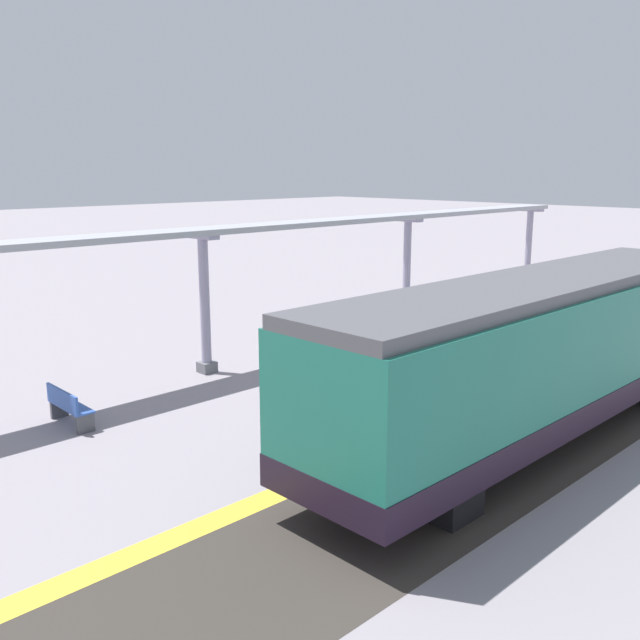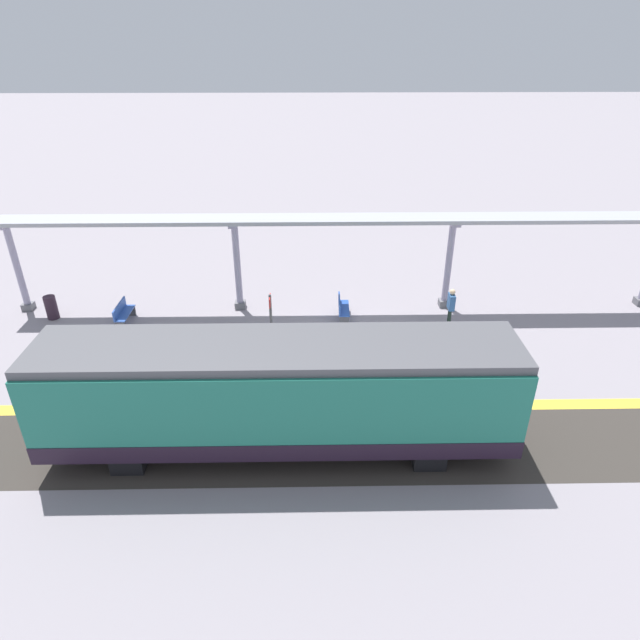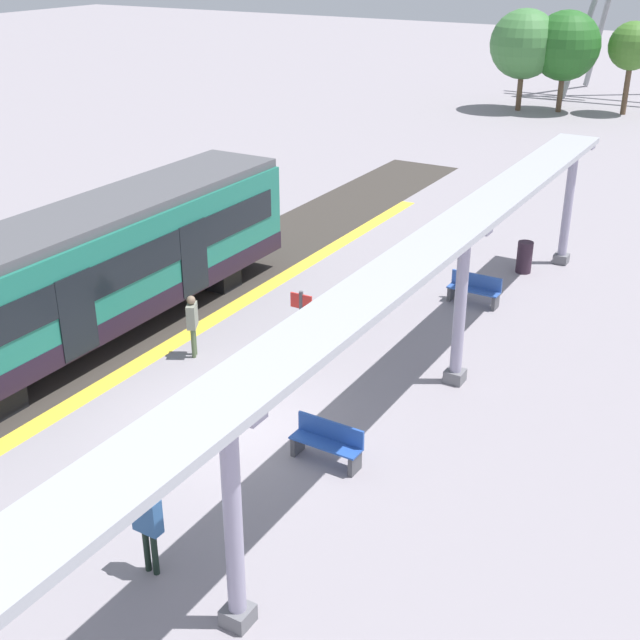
# 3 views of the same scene
# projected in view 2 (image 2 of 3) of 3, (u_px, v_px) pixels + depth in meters

# --- Properties ---
(ground_plane) EXTENTS (176.00, 176.00, 0.00)m
(ground_plane) POSITION_uv_depth(u_px,v_px,m) (344.00, 348.00, 20.87)
(ground_plane) COLOR gray
(tactile_edge_strip) EXTENTS (0.53, 34.37, 0.01)m
(tactile_edge_strip) POSITION_uv_depth(u_px,v_px,m) (350.00, 407.00, 17.67)
(tactile_edge_strip) COLOR yellow
(tactile_edge_strip) RESTS_ON ground
(trackbed) EXTENTS (3.20, 46.37, 0.01)m
(trackbed) POSITION_uv_depth(u_px,v_px,m) (354.00, 446.00, 16.04)
(trackbed) COLOR #38332D
(trackbed) RESTS_ON ground
(train_near_carriage) EXTENTS (2.65, 13.03, 3.48)m
(train_near_carriage) POSITION_uv_depth(u_px,v_px,m) (279.00, 396.00, 15.13)
(train_near_carriage) COLOR #1D705D
(train_near_carriage) RESTS_ON ground
(canopy_pillar_second) EXTENTS (1.10, 0.44, 3.89)m
(canopy_pillar_second) POSITION_uv_depth(u_px,v_px,m) (449.00, 264.00, 23.03)
(canopy_pillar_second) COLOR slate
(canopy_pillar_second) RESTS_ON ground
(canopy_pillar_third) EXTENTS (1.10, 0.44, 3.89)m
(canopy_pillar_third) POSITION_uv_depth(u_px,v_px,m) (237.00, 266.00, 22.89)
(canopy_pillar_third) COLOR slate
(canopy_pillar_third) RESTS_ON ground
(canopy_pillar_fourth) EXTENTS (1.10, 0.44, 3.89)m
(canopy_pillar_fourth) POSITION_uv_depth(u_px,v_px,m) (17.00, 267.00, 22.75)
(canopy_pillar_fourth) COLOR slate
(canopy_pillar_fourth) RESTS_ON ground
(canopy_beam) EXTENTS (1.20, 27.51, 0.16)m
(canopy_beam) POSITION_uv_depth(u_px,v_px,m) (338.00, 219.00, 22.01)
(canopy_beam) COLOR #A8AAB2
(canopy_beam) RESTS_ON canopy_pillar_nearest
(bench_near_end) EXTENTS (1.51, 0.46, 0.86)m
(bench_near_end) POSITION_uv_depth(u_px,v_px,m) (123.00, 313.00, 22.43)
(bench_near_end) COLOR #3057AB
(bench_near_end) RESTS_ON ground
(bench_mid_platform) EXTENTS (1.51, 0.48, 0.86)m
(bench_mid_platform) POSITION_uv_depth(u_px,v_px,m) (342.00, 308.00, 22.83)
(bench_mid_platform) COLOR #254DA5
(bench_mid_platform) RESTS_ON ground
(trash_bin) EXTENTS (0.48, 0.48, 1.00)m
(trash_bin) POSITION_uv_depth(u_px,v_px,m) (51.00, 307.00, 22.76)
(trash_bin) COLOR #32212F
(trash_bin) RESTS_ON ground
(platform_info_sign) EXTENTS (0.56, 0.10, 2.20)m
(platform_info_sign) POSITION_uv_depth(u_px,v_px,m) (271.00, 316.00, 20.34)
(platform_info_sign) COLOR #4C4C51
(platform_info_sign) RESTS_ON ground
(passenger_waiting_near_edge) EXTENTS (0.41, 0.52, 1.64)m
(passenger_waiting_near_edge) POSITION_uv_depth(u_px,v_px,m) (280.00, 365.00, 17.96)
(passenger_waiting_near_edge) COLOR #50623F
(passenger_waiting_near_edge) RESTS_ON ground
(passenger_by_the_benches) EXTENTS (0.50, 0.23, 1.71)m
(passenger_by_the_benches) POSITION_uv_depth(u_px,v_px,m) (451.00, 304.00, 21.79)
(passenger_by_the_benches) COLOR black
(passenger_by_the_benches) RESTS_ON ground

